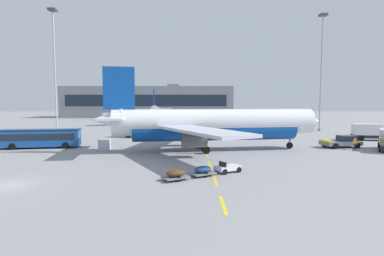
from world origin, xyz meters
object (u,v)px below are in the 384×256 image
(airliner_foreground, at_px, (212,124))
(airliner_mid_left, at_px, (155,113))
(ground_crew_worker, at_px, (355,143))
(uld_cargo_container, at_px, (105,145))
(apron_light_mast_far, at_px, (322,60))
(catering_truck, at_px, (139,130))
(ground_power_truck, at_px, (371,132))
(baggage_train, at_px, (203,171))
(apron_shuttle_bus, at_px, (40,137))
(pushback_tug, at_px, (342,142))
(apron_light_mast_near, at_px, (54,58))

(airliner_foreground, bearing_deg, airliner_mid_left, 105.62)
(ground_crew_worker, xyz_separation_m, uld_cargo_container, (-38.19, 0.21, -0.22))
(airliner_foreground, height_order, apron_light_mast_far, apron_light_mast_far)
(apron_light_mast_far, bearing_deg, catering_truck, -161.84)
(airliner_mid_left, height_order, ground_power_truck, airliner_mid_left)
(airliner_foreground, relative_size, baggage_train, 4.30)
(airliner_foreground, distance_m, airliner_mid_left, 54.11)
(ground_crew_worker, xyz_separation_m, apron_light_mast_far, (8.08, 31.37, 16.84))
(airliner_foreground, distance_m, apron_shuttle_bus, 27.22)
(pushback_tug, relative_size, apron_shuttle_bus, 0.52)
(airliner_foreground, height_order, uld_cargo_container, airliner_foreground)
(airliner_mid_left, xyz_separation_m, uld_cargo_container, (-1.69, -51.35, -3.17))
(pushback_tug, relative_size, ground_crew_worker, 3.61)
(pushback_tug, xyz_separation_m, uld_cargo_container, (-37.46, -2.32, -0.10))
(apron_shuttle_bus, bearing_deg, catering_truck, 48.36)
(apron_light_mast_near, bearing_deg, catering_truck, -21.50)
(baggage_train, relative_size, uld_cargo_container, 4.86)
(catering_truck, relative_size, uld_cargo_container, 4.42)
(apron_light_mast_near, height_order, apron_light_mast_far, apron_light_mast_far)
(apron_shuttle_bus, height_order, apron_light_mast_far, apron_light_mast_far)
(ground_power_truck, distance_m, apron_light_mast_near, 68.97)
(pushback_tug, height_order, uld_cargo_container, pushback_tug)
(ground_power_truck, relative_size, apron_light_mast_far, 0.25)
(baggage_train, bearing_deg, catering_truck, 109.44)
(baggage_train, distance_m, ground_crew_worker, 29.08)
(airliner_foreground, bearing_deg, uld_cargo_container, 177.34)
(pushback_tug, height_order, baggage_train, pushback_tug)
(ground_crew_worker, distance_m, apron_light_mast_near, 63.78)
(ground_power_truck, height_order, apron_light_mast_far, apron_light_mast_far)
(ground_power_truck, bearing_deg, catering_truck, 173.48)
(airliner_foreground, relative_size, ground_power_truck, 4.75)
(airliner_mid_left, xyz_separation_m, baggage_train, (12.57, -68.08, -3.45))
(catering_truck, xyz_separation_m, ground_crew_worker, (35.76, -16.99, -0.62))
(airliner_mid_left, relative_size, apron_shuttle_bus, 2.84)
(apron_light_mast_near, bearing_deg, airliner_mid_left, 53.21)
(airliner_foreground, height_order, apron_light_mast_near, apron_light_mast_near)
(apron_shuttle_bus, xyz_separation_m, uld_cargo_container, (10.73, -1.98, -0.95))
(airliner_foreground, relative_size, uld_cargo_container, 20.87)
(airliner_foreground, bearing_deg, ground_crew_worker, 1.43)
(ground_crew_worker, bearing_deg, uld_cargo_container, 179.69)
(airliner_foreground, height_order, apron_shuttle_bus, airliner_foreground)
(catering_truck, xyz_separation_m, uld_cargo_container, (-2.44, -16.79, -0.85))
(uld_cargo_container, bearing_deg, catering_truck, 81.74)
(airliner_foreground, height_order, ground_power_truck, airliner_foreground)
(catering_truck, height_order, apron_light_mast_far, apron_light_mast_far)
(airliner_foreground, distance_m, apron_light_mast_near, 44.95)
(uld_cargo_container, bearing_deg, pushback_tug, 3.54)
(apron_light_mast_far, bearing_deg, pushback_tug, -106.98)
(uld_cargo_container, bearing_deg, airliner_foreground, -2.66)
(apron_light_mast_near, bearing_deg, apron_shuttle_bus, -72.13)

